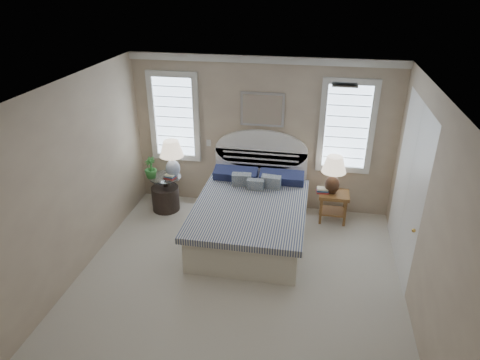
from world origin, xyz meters
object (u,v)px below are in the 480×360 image
(lamp_left, at_px, (172,155))
(bed, at_px, (252,214))
(floor_pot, at_px, (166,198))
(side_table_left, at_px, (166,189))
(nightstand_right, at_px, (334,201))
(lamp_right, at_px, (334,171))

(lamp_left, bearing_deg, bed, -22.70)
(floor_pot, bearing_deg, side_table_left, 85.38)
(nightstand_right, bearing_deg, floor_pot, -177.06)
(side_table_left, height_order, nightstand_right, side_table_left)
(lamp_left, bearing_deg, side_table_left, -164.72)
(lamp_right, bearing_deg, lamp_left, -178.20)
(bed, xyz_separation_m, side_table_left, (-1.65, 0.59, 0.00))
(bed, bearing_deg, lamp_right, 29.85)
(nightstand_right, relative_size, lamp_left, 0.78)
(bed, relative_size, lamp_left, 3.37)
(bed, xyz_separation_m, lamp_right, (1.25, 0.72, 0.55))
(lamp_right, bearing_deg, side_table_left, -177.52)
(nightstand_right, distance_m, floor_pot, 2.96)
(bed, height_order, floor_pot, bed)
(nightstand_right, xyz_separation_m, lamp_right, (-0.05, 0.03, 0.55))
(floor_pot, bearing_deg, lamp_right, 3.49)
(floor_pot, bearing_deg, bed, -18.10)
(floor_pot, xyz_separation_m, lamp_left, (0.15, 0.09, 0.82))
(side_table_left, xyz_separation_m, lamp_left, (0.14, 0.04, 0.66))
(lamp_left, bearing_deg, floor_pot, -148.26)
(bed, distance_m, floor_pot, 1.75)
(nightstand_right, bearing_deg, lamp_left, -178.75)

